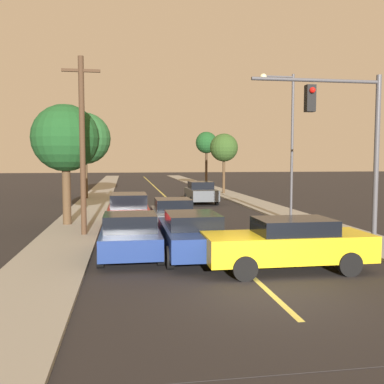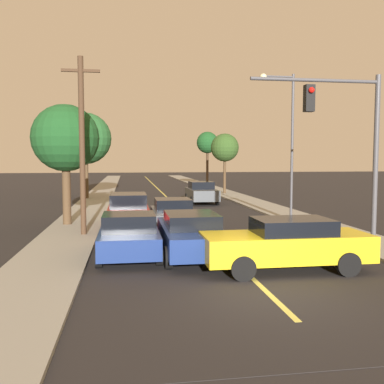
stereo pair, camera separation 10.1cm
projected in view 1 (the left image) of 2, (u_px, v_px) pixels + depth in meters
ground_plane at (269, 293)px, 10.80m from camera, size 200.00×200.00×0.00m
road_surface at (159, 190)px, 46.26m from camera, size 9.53×80.00×0.01m
sidewalk_left at (102, 191)px, 45.33m from camera, size 2.50×80.00×0.12m
sidewalk_right at (213, 189)px, 47.19m from camera, size 2.50×80.00×0.12m
car_near_lane_front at (192, 234)px, 14.65m from camera, size 2.06×4.90×1.55m
car_near_lane_second at (173, 213)px, 20.50m from camera, size 2.01×4.21×1.50m
car_outer_lane_front at (130, 236)px, 14.52m from camera, size 2.09×3.98×1.55m
car_outer_lane_second at (129, 212)px, 20.17m from camera, size 2.00×5.07×1.77m
car_far_oncoming at (201, 192)px, 32.68m from camera, size 2.08×4.65×1.67m
car_crossing_right at (288, 243)px, 12.87m from camera, size 5.02×1.96×1.59m
traffic_signal_mast at (349, 133)px, 14.77m from camera, size 4.66×0.42×6.17m
streetlamp_right at (285, 128)px, 22.30m from camera, size 1.87×0.36×7.66m
utility_pole_left at (82, 143)px, 18.24m from camera, size 1.60×0.24×7.59m
tree_left_near at (85, 139)px, 35.52m from camera, size 4.28×4.28×7.12m
tree_left_far at (65, 139)px, 21.10m from camera, size 3.31×3.31×5.96m
tree_right_near at (224, 148)px, 40.78m from camera, size 2.67×2.67×5.70m
tree_right_far at (206, 143)px, 49.57m from camera, size 2.49×2.49×6.44m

